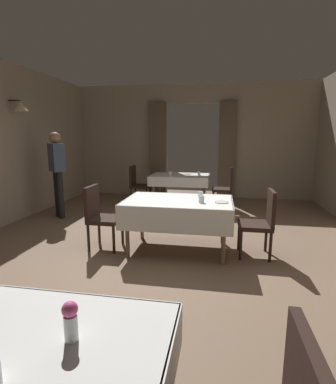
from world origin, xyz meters
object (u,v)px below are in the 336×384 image
at_px(chair_mid_right, 261,220).
at_px(glass_far_d, 199,173).
at_px(glass_mid_b, 201,199).
at_px(plate_far_c, 164,174).
at_px(glass_mid_a, 200,195).
at_px(plate_far_a, 187,174).
at_px(chair_mid_left, 100,214).
at_px(chair_far_right, 226,186).
at_px(flower_vase_near, 70,320).
at_px(plate_mid_c, 221,202).
at_px(dining_table_far, 180,178).
at_px(dining_table_mid, 178,207).
at_px(chair_far_left, 137,183).
at_px(glass_far_b, 170,174).
at_px(person_waiter_by_doorway, 57,168).

bearing_deg(chair_mid_right, glass_far_d, 110.81).
distance_m(glass_mid_b, plate_far_c, 3.16).
relative_size(glass_mid_a, plate_far_a, 0.44).
relative_size(chair_mid_left, glass_far_d, 10.42).
distance_m(glass_mid_a, plate_far_c, 2.87).
bearing_deg(plate_far_c, glass_far_d, -7.54).
xyz_separation_m(chair_far_right, flower_vase_near, (-0.77, -5.65, 0.33)).
bearing_deg(glass_far_d, chair_mid_right, -69.19).
height_order(chair_far_right, plate_mid_c, chair_far_right).
relative_size(dining_table_far, glass_mid_b, 14.46).
xyz_separation_m(dining_table_mid, chair_far_left, (-1.41, 2.82, -0.13)).
relative_size(glass_far_b, person_waiter_by_doorway, 0.06).
xyz_separation_m(dining_table_far, glass_mid_b, (0.68, -2.87, 0.14)).
height_order(dining_table_far, chair_mid_right, chair_mid_right).
relative_size(chair_far_right, glass_far_b, 8.83).
xyz_separation_m(chair_far_left, glass_far_b, (0.88, -0.37, 0.29)).
xyz_separation_m(glass_far_b, glass_far_d, (0.63, 0.28, -0.01)).
xyz_separation_m(dining_table_far, glass_far_b, (-0.19, -0.29, 0.14)).
xyz_separation_m(plate_mid_c, plate_far_a, (-0.79, 2.95, 0.00)).
bearing_deg(glass_mid_a, person_waiter_by_doorway, 158.78).
bearing_deg(chair_mid_right, glass_mid_a, 166.45).
relative_size(dining_table_far, plate_far_a, 6.45).
xyz_separation_m(glass_mid_b, glass_far_d, (-0.24, 2.86, -0.00)).
relative_size(dining_table_mid, plate_far_c, 6.68).
xyz_separation_m(glass_far_b, plate_far_c, (-0.22, 0.40, -0.05)).
bearing_deg(glass_mid_a, dining_table_mid, -149.57).
bearing_deg(chair_far_left, person_waiter_by_doorway, -129.04).
height_order(flower_vase_near, glass_far_b, flower_vase_near).
relative_size(glass_mid_b, glass_far_b, 0.89).
relative_size(plate_far_a, glass_far_d, 2.37).
height_order(dining_table_far, plate_far_c, plate_far_c).
relative_size(dining_table_far, plate_mid_c, 7.02).
height_order(dining_table_far, glass_mid_a, glass_mid_a).
height_order(chair_far_right, plate_far_c, chair_far_right).
distance_m(dining_table_far, plate_far_c, 0.43).
bearing_deg(dining_table_mid, flower_vase_near, -91.06).
bearing_deg(glass_mid_a, glass_far_d, 94.55).
distance_m(chair_far_right, flower_vase_near, 5.71).
relative_size(flower_vase_near, glass_mid_b, 1.95).
height_order(dining_table_mid, plate_far_a, plate_far_a).
relative_size(glass_mid_a, glass_far_d, 1.04).
height_order(glass_mid_a, plate_far_c, glass_mid_a).
xyz_separation_m(chair_mid_right, glass_mid_b, (-0.81, -0.10, 0.28)).
relative_size(chair_mid_left, plate_far_a, 4.40).
bearing_deg(plate_mid_c, dining_table_far, 108.68).
distance_m(chair_mid_right, glass_mid_b, 0.87).
height_order(glass_mid_b, person_waiter_by_doorway, person_waiter_by_doorway).
xyz_separation_m(chair_mid_right, person_waiter_by_doorway, (-3.78, 1.34, 0.51)).
bearing_deg(chair_mid_left, chair_far_right, 56.32).
height_order(chair_far_left, glass_mid_b, chair_far_left).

